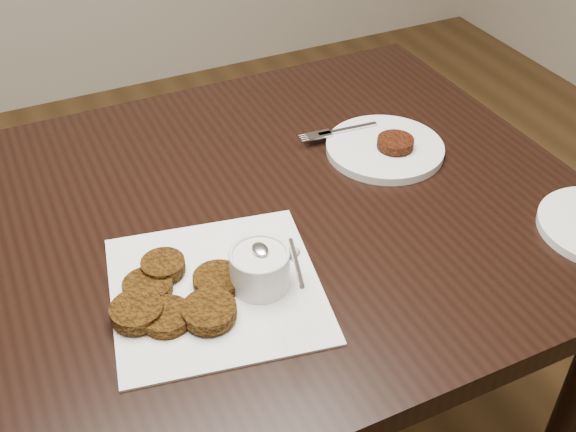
{
  "coord_description": "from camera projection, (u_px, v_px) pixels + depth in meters",
  "views": [
    {
      "loc": [
        -0.29,
        -0.74,
        1.44
      ],
      "look_at": [
        0.06,
        -0.02,
        0.8
      ],
      "focal_mm": 43.64,
      "sensor_mm": 36.0,
      "label": 1
    }
  ],
  "objects": [
    {
      "name": "plate_with_patty",
      "position": [
        385.0,
        145.0,
        1.24
      ],
      "size": [
        0.23,
        0.23,
        0.03
      ],
      "primitive_type": null,
      "rotation": [
        0.0,
        0.0,
        -0.09
      ],
      "color": "silver",
      "rests_on": "table"
    },
    {
      "name": "napkin",
      "position": [
        216.0,
        289.0,
        0.97
      ],
      "size": [
        0.33,
        0.33,
        0.0
      ],
      "primitive_type": "cube",
      "rotation": [
        0.0,
        0.0,
        -0.18
      ],
      "color": "white",
      "rests_on": "table"
    },
    {
      "name": "patty_cluster",
      "position": [
        167.0,
        299.0,
        0.94
      ],
      "size": [
        0.26,
        0.26,
        0.02
      ],
      "primitive_type": null,
      "rotation": [
        0.0,
        0.0,
        0.15
      ],
      "color": "brown",
      "rests_on": "napkin"
    },
    {
      "name": "table",
      "position": [
        200.0,
        384.0,
        1.31
      ],
      "size": [
        1.33,
        0.85,
        0.75
      ],
      "primitive_type": "cube",
      "color": "black",
      "rests_on": "floor"
    },
    {
      "name": "sauce_ramekin",
      "position": [
        259.0,
        252.0,
        0.94
      ],
      "size": [
        0.12,
        0.12,
        0.12
      ],
      "primitive_type": null,
      "rotation": [
        0.0,
        0.0,
        0.04
      ],
      "color": "silver",
      "rests_on": "napkin"
    }
  ]
}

